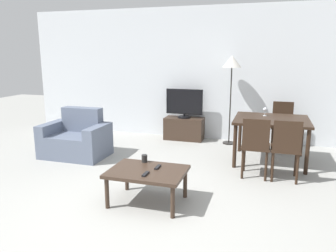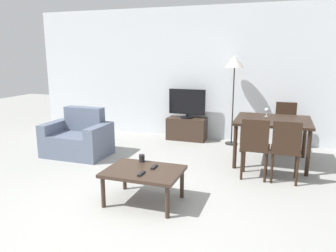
# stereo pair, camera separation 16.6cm
# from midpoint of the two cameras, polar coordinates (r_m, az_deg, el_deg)

# --- Properties ---
(ground_plane) EXTENTS (18.00, 18.00, 0.00)m
(ground_plane) POSITION_cam_midpoint_polar(r_m,az_deg,el_deg) (3.70, -9.90, -16.15)
(ground_plane) COLOR #9E9E99
(wall_back) EXTENTS (7.58, 0.06, 2.70)m
(wall_back) POSITION_cam_midpoint_polar(r_m,az_deg,el_deg) (6.89, 4.34, 9.02)
(wall_back) COLOR silver
(wall_back) RESTS_ON ground_plane
(armchair) EXTENTS (1.09, 0.74, 0.82)m
(armchair) POSITION_cam_midpoint_polar(r_m,az_deg,el_deg) (5.98, -16.43, -2.30)
(armchair) COLOR slate
(armchair) RESTS_ON ground_plane
(tv_stand) EXTENTS (0.80, 0.38, 0.46)m
(tv_stand) POSITION_cam_midpoint_polar(r_m,az_deg,el_deg) (6.85, 2.12, -0.45)
(tv_stand) COLOR #38281E
(tv_stand) RESTS_ON ground_plane
(tv) EXTENTS (0.76, 0.27, 0.60)m
(tv) POSITION_cam_midpoint_polar(r_m,az_deg,el_deg) (6.75, 2.15, 3.96)
(tv) COLOR black
(tv) RESTS_ON tv_stand
(coffee_table) EXTENTS (0.90, 0.67, 0.41)m
(coffee_table) POSITION_cam_midpoint_polar(r_m,az_deg,el_deg) (3.95, -4.84, -8.31)
(coffee_table) COLOR #38281E
(coffee_table) RESTS_ON ground_plane
(dining_table) EXTENTS (1.17, 1.04, 0.73)m
(dining_table) POSITION_cam_midpoint_polar(r_m,az_deg,el_deg) (5.57, 16.74, 0.42)
(dining_table) COLOR black
(dining_table) RESTS_ON ground_plane
(dining_chair_near) EXTENTS (0.40, 0.40, 0.89)m
(dining_chair_near) POSITION_cam_midpoint_polar(r_m,az_deg,el_deg) (4.80, 14.06, -3.09)
(dining_chair_near) COLOR black
(dining_chair_near) RESTS_ON ground_plane
(dining_chair_far) EXTENTS (0.40, 0.40, 0.89)m
(dining_chair_far) POSITION_cam_midpoint_polar(r_m,az_deg,el_deg) (6.41, 18.58, 0.50)
(dining_chair_far) COLOR black
(dining_chair_far) RESTS_ON ground_plane
(dining_chair_near_right) EXTENTS (0.40, 0.40, 0.89)m
(dining_chair_near_right) POSITION_cam_midpoint_polar(r_m,az_deg,el_deg) (4.80, 18.96, -3.41)
(dining_chair_near_right) COLOR black
(dining_chair_near_right) RESTS_ON ground_plane
(floor_lamp) EXTENTS (0.36, 0.36, 1.73)m
(floor_lamp) POSITION_cam_midpoint_polar(r_m,az_deg,el_deg) (6.44, 10.33, 10.19)
(floor_lamp) COLOR black
(floor_lamp) RESTS_ON ground_plane
(remote_primary) EXTENTS (0.04, 0.15, 0.02)m
(remote_primary) POSITION_cam_midpoint_polar(r_m,az_deg,el_deg) (3.99, -3.01, -7.17)
(remote_primary) COLOR black
(remote_primary) RESTS_ON coffee_table
(remote_secondary) EXTENTS (0.04, 0.15, 0.02)m
(remote_secondary) POSITION_cam_midpoint_polar(r_m,az_deg,el_deg) (3.78, -5.20, -8.32)
(remote_secondary) COLOR black
(remote_secondary) RESTS_ON coffee_table
(cup_white_near) EXTENTS (0.07, 0.07, 0.10)m
(cup_white_near) POSITION_cam_midpoint_polar(r_m,az_deg,el_deg) (4.19, -5.26, -5.66)
(cup_white_near) COLOR black
(cup_white_near) RESTS_ON coffee_table
(wine_glass_left) EXTENTS (0.07, 0.07, 0.15)m
(wine_glass_left) POSITION_cam_midpoint_polar(r_m,az_deg,el_deg) (5.75, 15.76, 2.71)
(wine_glass_left) COLOR silver
(wine_glass_left) RESTS_ON dining_table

